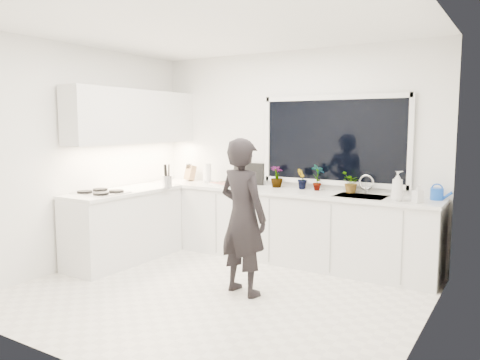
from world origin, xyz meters
The scene contains 25 objects.
floor centered at (0.00, 0.00, -0.01)m, with size 4.00×3.50×0.02m, color beige.
wall_back centered at (0.00, 1.76, 1.35)m, with size 4.00×0.02×2.70m, color white.
wall_left centered at (-2.01, 0.00, 1.35)m, with size 0.02×3.50×2.70m, color white.
wall_right centered at (2.01, 0.00, 1.35)m, with size 0.02×3.50×2.70m, color white.
ceiling centered at (0.00, 0.00, 2.71)m, with size 4.00×3.50×0.02m, color white.
window centered at (0.60, 1.73, 1.55)m, with size 1.80×0.02×1.00m, color black.
base_cabinets_back centered at (0.00, 1.45, 0.44)m, with size 3.92×0.58×0.88m, color white.
base_cabinets_left centered at (-1.67, 0.35, 0.44)m, with size 0.58×1.60×0.88m, color white.
countertop_back centered at (0.00, 1.44, 0.90)m, with size 3.94×0.62×0.04m, color silver.
countertop_left centered at (-1.67, 0.35, 0.90)m, with size 0.62×1.60×0.04m, color silver.
upper_cabinets centered at (-1.79, 0.70, 1.85)m, with size 0.34×2.10×0.70m, color white.
sink centered at (1.05, 1.45, 0.87)m, with size 0.58×0.42×0.14m, color silver.
faucet centered at (1.05, 1.65, 1.03)m, with size 0.03×0.03×0.22m, color silver.
stovetop centered at (-1.69, 0.00, 0.94)m, with size 0.56×0.48×0.03m, color black.
person centered at (0.23, 0.15, 0.81)m, with size 0.59×0.39×1.61m, color black.
pizza_tray centered at (-0.82, 1.42, 0.94)m, with size 0.42×0.31×0.03m, color silver.
pizza centered at (-0.82, 1.42, 0.95)m, with size 0.38×0.27×0.01m, color #B23817.
watering_can centered at (1.85, 1.61, 0.98)m, with size 0.14×0.14×0.13m, color blue.
paper_towel_roll centered at (-1.22, 1.55, 1.05)m, with size 0.11×0.11×0.26m, color white.
knife_block centered at (-1.56, 1.59, 1.03)m, with size 0.13×0.10×0.22m, color olive.
utensil_crock centered at (-1.33, 0.80, 1.00)m, with size 0.13×0.13×0.16m, color #AFB0B4.
picture_frame_large centered at (-0.75, 1.69, 1.06)m, with size 0.22×0.02×0.28m, color black.
picture_frame_small centered at (-0.51, 1.69, 1.07)m, with size 0.25×0.02×0.30m, color black.
herb_plants centered at (0.44, 1.61, 1.06)m, with size 1.20×0.24×0.33m.
soap_bottles centered at (1.54, 1.30, 1.07)m, with size 0.37×0.18×0.33m.
Camera 1 is at (2.68, -3.86, 1.74)m, focal length 35.00 mm.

